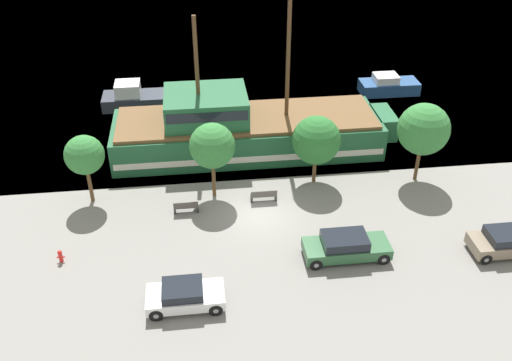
# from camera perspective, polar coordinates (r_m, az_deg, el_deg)

# --- Properties ---
(ground_plane) EXTENTS (160.00, 160.00, 0.00)m
(ground_plane) POSITION_cam_1_polar(r_m,az_deg,el_deg) (35.34, 0.28, -3.40)
(ground_plane) COLOR gray
(water_surface) EXTENTS (80.00, 80.00, 0.00)m
(water_surface) POSITION_cam_1_polar(r_m,az_deg,el_deg) (75.26, -4.04, 16.81)
(water_surface) COLOR teal
(water_surface) RESTS_ON ground
(pirate_ship) EXTENTS (20.39, 5.88, 11.35)m
(pirate_ship) POSITION_cam_1_polar(r_m,az_deg,el_deg) (41.28, -1.33, 5.16)
(pirate_ship) COLOR #1E5633
(pirate_ship) RESTS_ON water_surface
(moored_boat_dockside) EXTENTS (5.07, 2.18, 1.70)m
(moored_boat_dockside) POSITION_cam_1_polar(r_m,az_deg,el_deg) (52.07, 13.10, 9.23)
(moored_boat_dockside) COLOR navy
(moored_boat_dockside) RESTS_ON water_surface
(moored_boat_outer) EXTENTS (5.08, 2.46, 2.16)m
(moored_boat_outer) POSITION_cam_1_polar(r_m,az_deg,el_deg) (49.27, -12.26, 8.10)
(moored_boat_outer) COLOR #2D333D
(moored_boat_outer) RESTS_ON water_surface
(parked_car_curb_front) EXTENTS (3.89, 1.91, 1.31)m
(parked_car_curb_front) POSITION_cam_1_polar(r_m,az_deg,el_deg) (29.24, -7.14, -11.34)
(parked_car_curb_front) COLOR white
(parked_car_curb_front) RESTS_ON ground_plane
(parked_car_curb_mid) EXTENTS (4.07, 1.93, 1.43)m
(parked_car_curb_mid) POSITION_cam_1_polar(r_m,az_deg,el_deg) (35.03, 23.76, -5.63)
(parked_car_curb_mid) COLOR #7F705B
(parked_car_curb_mid) RESTS_ON ground_plane
(parked_car_curb_rear) EXTENTS (4.76, 1.94, 1.46)m
(parked_car_curb_rear) POSITION_cam_1_polar(r_m,az_deg,el_deg) (32.14, 8.98, -6.53)
(parked_car_curb_rear) COLOR #2D5B38
(parked_car_curb_rear) RESTS_ON ground_plane
(fire_hydrant) EXTENTS (0.42, 0.25, 0.76)m
(fire_hydrant) POSITION_cam_1_polar(r_m,az_deg,el_deg) (33.44, -18.98, -7.12)
(fire_hydrant) COLOR red
(fire_hydrant) RESTS_ON ground_plane
(bench_promenade_east) EXTENTS (1.68, 0.45, 0.85)m
(bench_promenade_east) POSITION_cam_1_polar(r_m,az_deg,el_deg) (36.24, 0.78, -1.51)
(bench_promenade_east) COLOR #4C4742
(bench_promenade_east) RESTS_ON ground_plane
(bench_promenade_west) EXTENTS (1.52, 0.45, 0.85)m
(bench_promenade_west) POSITION_cam_1_polar(r_m,az_deg,el_deg) (35.49, -7.01, -2.64)
(bench_promenade_west) COLOR #4C4742
(bench_promenade_west) RESTS_ON ground_plane
(tree_row_east) EXTENTS (2.44, 2.44, 4.61)m
(tree_row_east) POSITION_cam_1_polar(r_m,az_deg,el_deg) (36.25, -16.79, 2.44)
(tree_row_east) COLOR brown
(tree_row_east) RESTS_ON ground_plane
(tree_row_mideast) EXTENTS (2.85, 2.85, 5.11)m
(tree_row_mideast) POSITION_cam_1_polar(r_m,az_deg,el_deg) (35.20, -4.41, 3.46)
(tree_row_mideast) COLOR brown
(tree_row_mideast) RESTS_ON ground_plane
(tree_row_midwest) EXTENTS (3.17, 3.17, 4.75)m
(tree_row_midwest) POSITION_cam_1_polar(r_m,az_deg,el_deg) (36.98, 6.04, 4.03)
(tree_row_midwest) COLOR brown
(tree_row_midwest) RESTS_ON ground_plane
(tree_row_west) EXTENTS (3.37, 3.37, 5.49)m
(tree_row_west) POSITION_cam_1_polar(r_m,az_deg,el_deg) (38.28, 16.42, 4.94)
(tree_row_west) COLOR brown
(tree_row_west) RESTS_ON ground_plane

